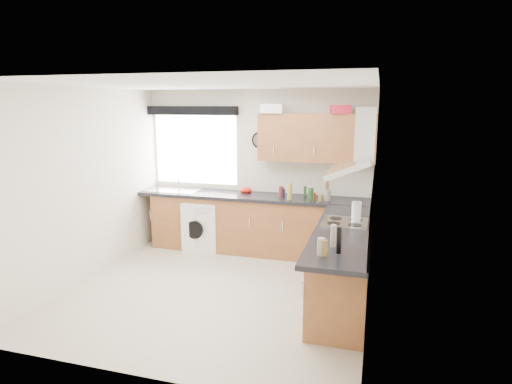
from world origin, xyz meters
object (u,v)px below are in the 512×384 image
(extractor_hood, at_px, (357,150))
(upper_cabinets, at_px, (317,138))
(oven, at_px, (343,262))
(washing_machine, at_px, (201,225))

(extractor_hood, distance_m, upper_cabinets, 1.48)
(extractor_hood, height_order, upper_cabinets, upper_cabinets)
(oven, bearing_deg, upper_cabinets, 112.54)
(upper_cabinets, relative_size, washing_machine, 2.17)
(oven, distance_m, upper_cabinets, 1.99)
(oven, height_order, upper_cabinets, upper_cabinets)
(oven, relative_size, upper_cabinets, 0.50)
(extractor_hood, relative_size, washing_machine, 1.00)
(extractor_hood, bearing_deg, upper_cabinets, 116.13)
(oven, xyz_separation_m, upper_cabinets, (-0.55, 1.32, 1.38))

